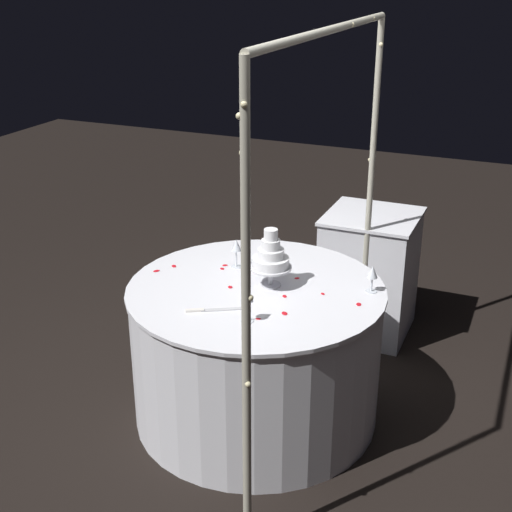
% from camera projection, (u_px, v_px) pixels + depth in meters
% --- Properties ---
extents(ground_plane, '(12.00, 12.00, 0.00)m').
position_uv_depth(ground_plane, '(256.00, 412.00, 3.95)').
color(ground_plane, black).
extents(decorative_arch, '(1.88, 0.06, 2.09)m').
position_uv_depth(decorative_arch, '(325.00, 189.00, 3.29)').
color(decorative_arch, '#B7B29E').
rests_on(decorative_arch, ground).
extents(main_table, '(1.35, 1.35, 0.78)m').
position_uv_depth(main_table, '(256.00, 352.00, 3.79)').
color(main_table, white).
rests_on(main_table, ground).
extents(side_table, '(0.59, 0.59, 0.83)m').
position_uv_depth(side_table, '(369.00, 274.00, 4.67)').
color(side_table, white).
rests_on(side_table, ground).
extents(tiered_cake, '(0.22, 0.22, 0.31)m').
position_uv_depth(tiered_cake, '(271.00, 258.00, 3.60)').
color(tiered_cake, silver).
rests_on(tiered_cake, main_table).
extents(wine_glass_0, '(0.06, 0.06, 0.18)m').
position_uv_depth(wine_glass_0, '(247.00, 296.00, 3.25)').
color(wine_glass_0, silver).
rests_on(wine_glass_0, main_table).
extents(wine_glass_1, '(0.06, 0.06, 0.16)m').
position_uv_depth(wine_glass_1, '(236.00, 247.00, 3.84)').
color(wine_glass_1, silver).
rests_on(wine_glass_1, main_table).
extents(wine_glass_2, '(0.06, 0.06, 0.14)m').
position_uv_depth(wine_glass_2, '(372.00, 274.00, 3.56)').
color(wine_glass_2, silver).
rests_on(wine_glass_2, main_table).
extents(cake_knife, '(0.17, 0.27, 0.01)m').
position_uv_depth(cake_knife, '(212.00, 310.00, 3.40)').
color(cake_knife, silver).
rests_on(cake_knife, main_table).
extents(rose_petal_0, '(0.04, 0.03, 0.00)m').
position_uv_depth(rose_petal_0, '(255.00, 272.00, 3.82)').
color(rose_petal_0, red).
rests_on(rose_petal_0, main_table).
extents(rose_petal_1, '(0.02, 0.03, 0.00)m').
position_uv_depth(rose_petal_1, '(258.00, 319.00, 3.32)').
color(rose_petal_1, red).
rests_on(rose_petal_1, main_table).
extents(rose_petal_2, '(0.03, 0.03, 0.00)m').
position_uv_depth(rose_petal_2, '(323.00, 294.00, 3.57)').
color(rose_petal_2, red).
rests_on(rose_petal_2, main_table).
extents(rose_petal_3, '(0.03, 0.04, 0.00)m').
position_uv_depth(rose_petal_3, '(225.00, 265.00, 3.90)').
color(rose_petal_3, red).
rests_on(rose_petal_3, main_table).
extents(rose_petal_4, '(0.04, 0.04, 0.00)m').
position_uv_depth(rose_petal_4, '(230.00, 287.00, 3.64)').
color(rose_petal_4, red).
rests_on(rose_petal_4, main_table).
extents(rose_petal_5, '(0.05, 0.05, 0.00)m').
position_uv_depth(rose_petal_5, '(285.00, 313.00, 3.37)').
color(rose_petal_5, red).
rests_on(rose_petal_5, main_table).
extents(rose_petal_6, '(0.04, 0.03, 0.00)m').
position_uv_depth(rose_petal_6, '(266.00, 264.00, 3.91)').
color(rose_petal_6, red).
rests_on(rose_petal_6, main_table).
extents(rose_petal_7, '(0.04, 0.03, 0.00)m').
position_uv_depth(rose_petal_7, '(285.00, 296.00, 3.54)').
color(rose_petal_7, red).
rests_on(rose_petal_7, main_table).
extents(rose_petal_8, '(0.04, 0.03, 0.00)m').
position_uv_depth(rose_petal_8, '(359.00, 304.00, 3.46)').
color(rose_petal_8, red).
rests_on(rose_petal_8, main_table).
extents(rose_petal_9, '(0.04, 0.03, 0.00)m').
position_uv_depth(rose_petal_9, '(256.00, 266.00, 3.89)').
color(rose_petal_9, red).
rests_on(rose_petal_9, main_table).
extents(rose_petal_10, '(0.05, 0.04, 0.00)m').
position_uv_depth(rose_petal_10, '(156.00, 271.00, 3.83)').
color(rose_petal_10, red).
rests_on(rose_petal_10, main_table).
extents(rose_petal_11, '(0.04, 0.04, 0.00)m').
position_uv_depth(rose_petal_11, '(297.00, 278.00, 3.74)').
color(rose_petal_11, red).
rests_on(rose_petal_11, main_table).
extents(rose_petal_12, '(0.03, 0.04, 0.00)m').
position_uv_depth(rose_petal_12, '(222.00, 269.00, 3.86)').
color(rose_petal_12, red).
rests_on(rose_petal_12, main_table).
extents(rose_petal_13, '(0.04, 0.04, 0.00)m').
position_uv_depth(rose_petal_13, '(174.00, 266.00, 3.89)').
color(rose_petal_13, red).
rests_on(rose_petal_13, main_table).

